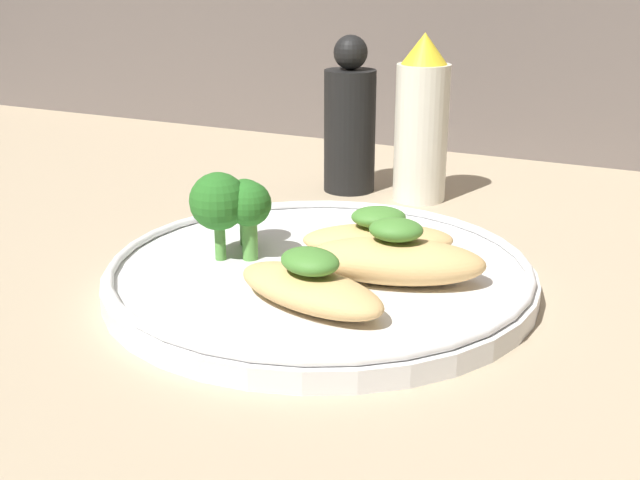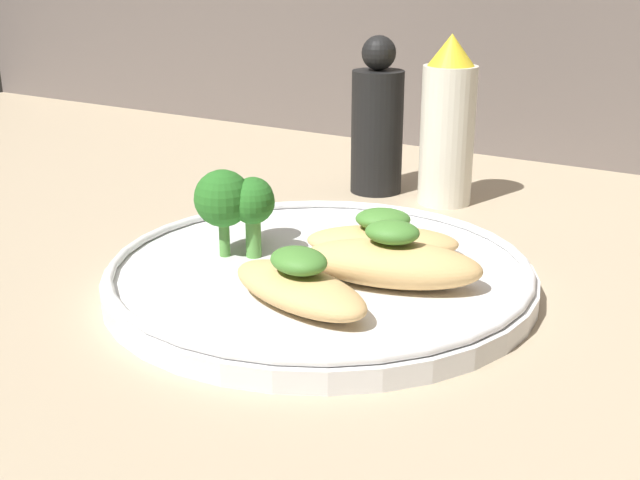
{
  "view_description": "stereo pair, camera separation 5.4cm",
  "coord_description": "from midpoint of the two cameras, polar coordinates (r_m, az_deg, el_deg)",
  "views": [
    {
      "loc": [
        22.29,
        -45.42,
        21.23
      ],
      "look_at": [
        0.0,
        0.0,
        3.4
      ],
      "focal_mm": 45.0,
      "sensor_mm": 36.0,
      "label": 1
    },
    {
      "loc": [
        26.96,
        -42.81,
        21.23
      ],
      "look_at": [
        0.0,
        0.0,
        3.4
      ],
      "focal_mm": 45.0,
      "sensor_mm": 36.0,
      "label": 2
    }
  ],
  "objects": [
    {
      "name": "plate",
      "position": [
        0.54,
        2.82,
        -2.44
      ],
      "size": [
        29.07,
        29.07,
        2.0
      ],
      "color": "white",
      "rests_on": "ground_plane"
    },
    {
      "name": "pepper_grinder",
      "position": [
        0.76,
        6.12,
        8.17
      ],
      "size": [
        4.87,
        4.87,
        14.66
      ],
      "color": "black",
      "rests_on": "ground_plane"
    },
    {
      "name": "ground_plane",
      "position": [
        0.55,
        2.79,
        -3.88
      ],
      "size": [
        180.0,
        180.0,
        1.0
      ],
      "primitive_type": "cube",
      "color": "tan"
    },
    {
      "name": "grilled_meat_front",
      "position": [
        0.48,
        1.69,
        -3.29
      ],
      "size": [
        11.38,
        7.04,
        3.64
      ],
      "color": "tan",
      "rests_on": "plate"
    },
    {
      "name": "sauce_bottle",
      "position": [
        0.73,
        11.17,
        8.04
      ],
      "size": [
        4.84,
        4.84,
        15.13
      ],
      "color": "silver",
      "rests_on": "ground_plane"
    },
    {
      "name": "grilled_meat_back",
      "position": [
        0.56,
        7.18,
        0.03
      ],
      "size": [
        11.62,
        8.86,
        3.41
      ],
      "color": "tan",
      "rests_on": "plate"
    },
    {
      "name": "grilled_meat_middle",
      "position": [
        0.51,
        7.99,
        -1.63
      ],
      "size": [
        12.53,
        8.01,
        4.24
      ],
      "color": "tan",
      "rests_on": "plate"
    },
    {
      "name": "broccoli_bunch",
      "position": [
        0.56,
        -3.15,
        2.76
      ],
      "size": [
        5.37,
        6.98,
        6.21
      ],
      "color": "#569942",
      "rests_on": "plate"
    }
  ]
}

